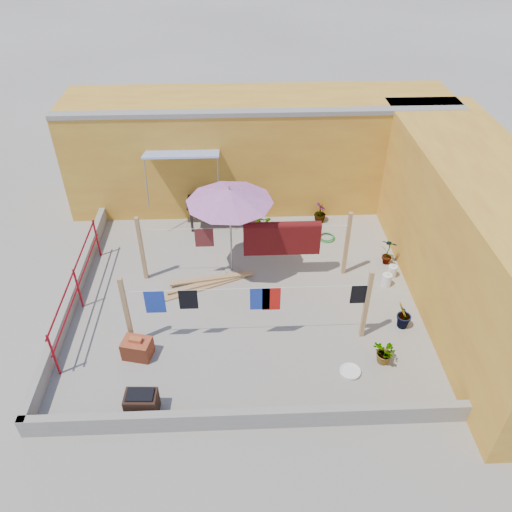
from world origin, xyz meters
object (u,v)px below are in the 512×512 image
at_px(outdoor_table, 218,202).
at_px(brazier, 142,403).
at_px(brick_stack, 137,348).
at_px(green_hose, 327,237).
at_px(patio_umbrella, 229,196).
at_px(plant_back_a, 259,225).
at_px(water_jug_a, 392,271).
at_px(white_basin, 350,371).
at_px(water_jug_b, 387,280).

height_order(outdoor_table, brazier, outdoor_table).
height_order(brick_stack, green_hose, brick_stack).
height_order(outdoor_table, brick_stack, outdoor_table).
height_order(patio_umbrella, plant_back_a, patio_umbrella).
bearing_deg(brazier, water_jug_a, 33.67).
relative_size(brick_stack, water_jug_a, 1.89).
relative_size(patio_umbrella, brazier, 4.03).
bearing_deg(outdoor_table, white_basin, -63.87).
bearing_deg(white_basin, patio_umbrella, 125.20).
xyz_separation_m(brazier, plant_back_a, (2.46, 5.73, 0.10)).
height_order(outdoor_table, white_basin, outdoor_table).
bearing_deg(water_jug_a, plant_back_a, 149.56).
bearing_deg(outdoor_table, brazier, -101.67).
xyz_separation_m(patio_umbrella, brazier, (-1.69, -4.17, -1.96)).
bearing_deg(outdoor_table, brick_stack, -108.01).
bearing_deg(water_jug_a, white_basin, -118.31).
height_order(brazier, water_jug_b, brazier).
bearing_deg(plant_back_a, water_jug_b, -36.70).
xyz_separation_m(water_jug_a, green_hose, (-1.38, 1.72, -0.12)).
bearing_deg(brick_stack, water_jug_b, 19.50).
xyz_separation_m(patio_umbrella, water_jug_a, (4.03, -0.35, -2.06)).
bearing_deg(water_jug_b, brazier, -147.72).
relative_size(brazier, water_jug_a, 1.74).
height_order(water_jug_a, green_hose, water_jug_a).
relative_size(water_jug_a, water_jug_b, 0.95).
relative_size(white_basin, green_hose, 0.90).
relative_size(brick_stack, water_jug_b, 1.80).
distance_m(white_basin, plant_back_a, 5.23).
distance_m(water_jug_b, plant_back_a, 3.79).
bearing_deg(plant_back_a, patio_umbrella, -116.19).
relative_size(brazier, white_basin, 1.41).
distance_m(brazier, water_jug_a, 6.88).
height_order(brazier, plant_back_a, plant_back_a).
height_order(brick_stack, water_jug_b, brick_stack).
bearing_deg(water_jug_b, brick_stack, -160.50).
bearing_deg(brazier, patio_umbrella, 67.93).
height_order(outdoor_table, plant_back_a, outdoor_table).
distance_m(patio_umbrella, brick_stack, 3.94).
distance_m(water_jug_a, green_hose, 2.21).
xyz_separation_m(outdoor_table, water_jug_b, (4.17, -2.93, -0.57)).
height_order(water_jug_b, plant_back_a, plant_back_a).
bearing_deg(plant_back_a, outdoor_table, 149.44).
relative_size(patio_umbrella, plant_back_a, 3.45).
bearing_deg(green_hose, water_jug_b, -60.80).
distance_m(patio_umbrella, green_hose, 3.70).
xyz_separation_m(outdoor_table, white_basin, (2.76, -5.63, -0.70)).
relative_size(brazier, green_hose, 1.27).
xyz_separation_m(patio_umbrella, outdoor_table, (-0.37, 2.23, -1.48)).
bearing_deg(plant_back_a, brick_stack, -122.58).
bearing_deg(plant_back_a, brazier, -113.22).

